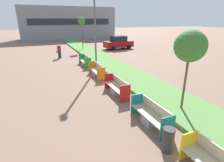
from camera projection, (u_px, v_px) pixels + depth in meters
The scene contains 12 objects.
planter_grass_strip at pixel (134, 78), 12.66m from camera, with size 2.80×120.00×0.18m.
building_backdrop at pixel (68, 23), 38.97m from camera, with size 19.75×6.70×6.69m.
bench_teal_frame at pixel (151, 116), 7.15m from camera, with size 0.65×2.14×0.94m.
bench_red_frame at pixel (117, 88), 10.09m from camera, with size 0.65×2.26×0.94m.
bench_orange_frame at pixel (97, 72), 13.29m from camera, with size 0.65×2.18×0.94m.
bench_green_frame at pixel (85, 62), 16.38m from camera, with size 0.65×2.19×0.94m.
litter_bin at pixel (168, 140), 5.65m from camera, with size 0.40×0.40×0.85m.
street_lamp_post at pixel (95, 21), 14.09m from camera, with size 0.24×0.44×7.27m.
sapling_tree_near at pixel (190, 47), 7.29m from camera, with size 1.35×1.35×3.74m.
sapling_tree_far at pixel (82, 22), 23.57m from camera, with size 0.97×0.97×4.40m.
pedestrian_walking at pixel (59, 51), 19.45m from camera, with size 0.53×0.24×1.56m.
parked_car_distant at pixel (118, 43), 25.49m from camera, with size 4.31×2.04×1.86m.
Camera 1 is at (-2.96, 1.57, 4.11)m, focal length 28.00 mm.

